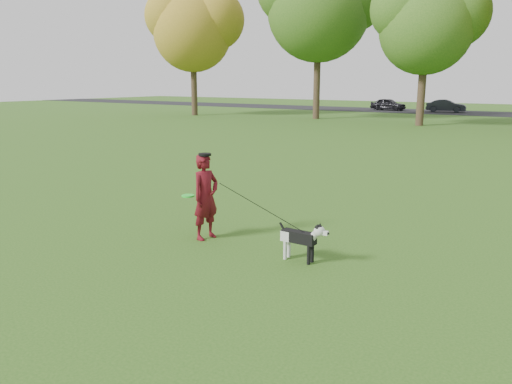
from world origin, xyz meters
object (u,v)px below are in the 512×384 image
Objects in this scene: dog at (303,237)px; car_left at (388,104)px; man at (206,197)px; car_mid at (446,106)px.

car_left is at bearing 107.33° from dog.
man is 1.74× the size of dog.
man is 41.09m from car_left.
man reaches higher than car_mid.
dog is 41.73m from car_left.
car_left is (-12.43, 39.83, 0.16)m from dog.
man is at bearing 178.97° from car_mid.
car_mid is (-7.19, 39.83, 0.16)m from dog.
car_mid is (-5.18, 39.74, -0.20)m from man.
man is at bearing 177.43° from dog.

